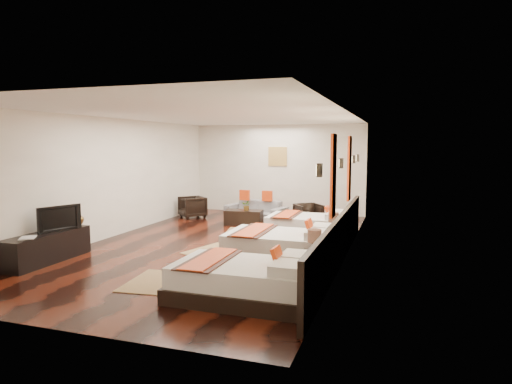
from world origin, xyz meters
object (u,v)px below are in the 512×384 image
(nightstand_a, at_px, (314,262))
(nightstand_b, at_px, (333,237))
(sofa, at_px, (256,210))
(armchair_right, at_px, (308,215))
(bed_far, at_px, (309,226))
(figurine, at_px, (76,218))
(armchair_left, at_px, (192,207))
(tv_console, at_px, (47,247))
(tv, at_px, (57,218))
(bed_mid, at_px, (284,246))
(table_plant, at_px, (247,205))
(bed_near, at_px, (246,280))
(coffee_table, at_px, (244,217))
(book, at_px, (20,239))

(nightstand_a, bearing_deg, nightstand_b, 90.00)
(nightstand_a, bearing_deg, sofa, 117.28)
(nightstand_a, distance_m, nightstand_b, 2.09)
(nightstand_b, distance_m, armchair_right, 2.77)
(bed_far, bearing_deg, figurine, -144.50)
(armchair_left, bearing_deg, figurine, -51.62)
(tv_console, distance_m, tv, 0.57)
(nightstand_a, relative_size, nightstand_b, 1.05)
(tv_console, relative_size, tv, 2.13)
(bed_mid, xyz_separation_m, nightstand_b, (0.75, 1.13, -0.01))
(nightstand_a, height_order, figurine, figurine)
(bed_far, bearing_deg, bed_mid, -89.94)
(sofa, relative_size, table_plant, 6.49)
(bed_near, height_order, coffee_table, bed_near)
(nightstand_b, height_order, sofa, nightstand_b)
(sofa, bearing_deg, tv, -97.24)
(bed_far, xyz_separation_m, table_plant, (-1.90, 0.90, 0.28))
(nightstand_a, distance_m, tv_console, 4.97)
(figurine, bearing_deg, bed_far, 35.50)
(nightstand_a, relative_size, sofa, 0.45)
(bed_near, bearing_deg, figurine, 160.14)
(bed_near, distance_m, tv_console, 4.26)
(book, xyz_separation_m, coffee_table, (2.20, 5.33, -0.37))
(tv_console, height_order, book, book)
(bed_far, xyz_separation_m, armchair_right, (-0.29, 1.31, 0.04))
(bed_far, height_order, tv_console, bed_far)
(armchair_left, height_order, coffee_table, armchair_left)
(nightstand_a, height_order, table_plant, nightstand_a)
(nightstand_b, distance_m, tv, 5.43)
(bed_far, bearing_deg, armchair_right, 102.45)
(nightstand_b, bearing_deg, nightstand_a, -90.00)
(bed_far, bearing_deg, tv, -139.34)
(bed_mid, bearing_deg, coffee_table, 121.10)
(bed_mid, height_order, nightstand_b, bed_mid)
(nightstand_a, xyz_separation_m, figurine, (-4.95, 0.35, 0.41))
(tv_console, relative_size, table_plant, 6.36)
(bed_near, bearing_deg, bed_mid, 89.96)
(book, bearing_deg, bed_mid, 25.66)
(armchair_right, bearing_deg, nightstand_a, -113.78)
(bed_far, bearing_deg, tv_console, -137.83)
(book, bearing_deg, bed_near, -1.47)
(bed_near, xyz_separation_m, tv, (-4.15, 0.95, 0.52))
(coffee_table, bearing_deg, tv, -115.53)
(table_plant, bearing_deg, tv, -116.76)
(bed_far, distance_m, tv_console, 5.66)
(bed_far, height_order, nightstand_a, nightstand_a)
(bed_far, distance_m, armchair_left, 4.16)
(tv_console, xyz_separation_m, book, (0.00, -0.60, 0.29))
(armchair_right, xyz_separation_m, coffee_table, (-1.71, -0.37, -0.10))
(armchair_right, distance_m, table_plant, 1.68)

